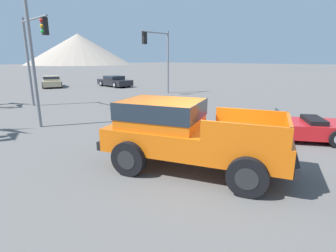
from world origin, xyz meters
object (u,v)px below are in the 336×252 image
at_px(red_convertible_car, 292,128).
at_px(traffic_light_main, 34,45).
at_px(parked_car_tan, 52,81).
at_px(traffic_light_crosswalk, 158,50).
at_px(orange_pickup_truck, 183,131).
at_px(parked_car_dark, 115,81).
at_px(street_lamp_post, 26,7).

bearing_deg(red_convertible_car, traffic_light_main, 74.03).
bearing_deg(parked_car_tan, red_convertible_car, -71.44).
bearing_deg(traffic_light_crosswalk, orange_pickup_truck, 48.22).
distance_m(parked_car_dark, parked_car_tan, 6.72).
height_order(red_convertible_car, parked_car_dark, parked_car_dark).
relative_size(red_convertible_car, traffic_light_crosswalk, 0.86).
bearing_deg(red_convertible_car, traffic_light_crosswalk, 34.04).
bearing_deg(parked_car_tan, parked_car_dark, -18.20).
relative_size(red_convertible_car, parked_car_dark, 1.03).
height_order(orange_pickup_truck, traffic_light_crosswalk, traffic_light_crosswalk).
height_order(orange_pickup_truck, street_lamp_post, street_lamp_post).
height_order(traffic_light_main, traffic_light_crosswalk, traffic_light_main).
height_order(orange_pickup_truck, parked_car_tan, orange_pickup_truck).
height_order(orange_pickup_truck, red_convertible_car, orange_pickup_truck).
xyz_separation_m(orange_pickup_truck, parked_car_tan, (6.74, 24.46, -0.46)).
bearing_deg(parked_car_dark, parked_car_tan, -38.77).
bearing_deg(parked_car_dark, traffic_light_main, 37.22).
bearing_deg(parked_car_dark, red_convertible_car, 74.06).
bearing_deg(street_lamp_post, orange_pickup_truck, -82.88).
distance_m(orange_pickup_truck, street_lamp_post, 8.68).
xyz_separation_m(red_convertible_car, parked_car_dark, (6.86, 21.29, 0.16)).
height_order(traffic_light_crosswalk, street_lamp_post, street_lamp_post).
xyz_separation_m(parked_car_dark, parked_car_tan, (-5.10, 4.38, 0.01)).
xyz_separation_m(orange_pickup_truck, street_lamp_post, (-0.96, 7.66, 3.97)).
bearing_deg(street_lamp_post, traffic_light_main, 68.13).
distance_m(parked_car_tan, traffic_light_crosswalk, 13.49).
distance_m(orange_pickup_truck, red_convertible_car, 5.17).
relative_size(red_convertible_car, traffic_light_main, 0.84).
distance_m(parked_car_tan, street_lamp_post, 19.00).
height_order(parked_car_dark, traffic_light_crosswalk, traffic_light_crosswalk).
height_order(parked_car_tan, traffic_light_crosswalk, traffic_light_crosswalk).
relative_size(parked_car_dark, traffic_light_crosswalk, 0.83).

